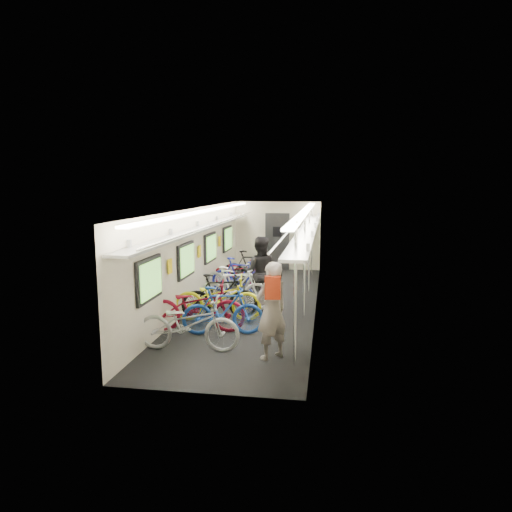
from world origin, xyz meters
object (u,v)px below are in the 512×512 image
(bicycle_0, at_px, (188,324))
(backpack, at_px, (273,288))
(passenger_near, at_px, (272,311))
(passenger_mid, at_px, (260,273))
(bicycle_1, at_px, (223,311))

(bicycle_0, relative_size, backpack, 4.94)
(passenger_near, height_order, passenger_mid, passenger_mid)
(passenger_mid, height_order, backpack, passenger_mid)
(backpack, bearing_deg, bicycle_0, 162.31)
(bicycle_0, xyz_separation_m, passenger_mid, (0.85, 3.07, 0.38))
(bicycle_0, relative_size, passenger_near, 1.11)
(bicycle_1, relative_size, passenger_near, 0.97)
(bicycle_0, bearing_deg, bicycle_1, -25.14)
(passenger_mid, bearing_deg, backpack, 100.54)
(bicycle_0, bearing_deg, passenger_near, -97.07)
(passenger_near, relative_size, passenger_mid, 0.96)
(bicycle_0, distance_m, backpack, 1.77)
(bicycle_1, distance_m, passenger_near, 1.60)
(bicycle_1, xyz_separation_m, passenger_mid, (0.43, 2.12, 0.38))
(bicycle_0, xyz_separation_m, passenger_near, (1.52, -0.15, 0.35))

